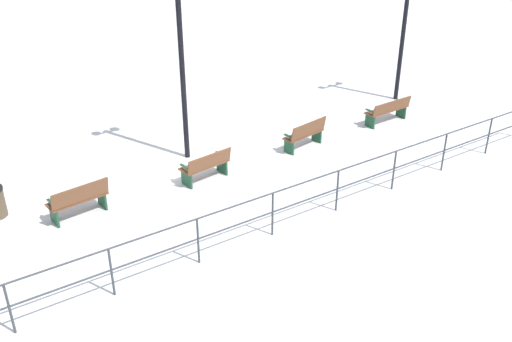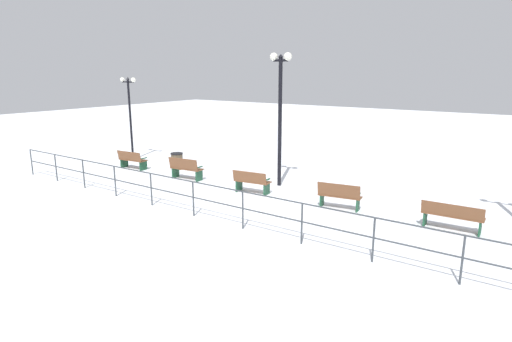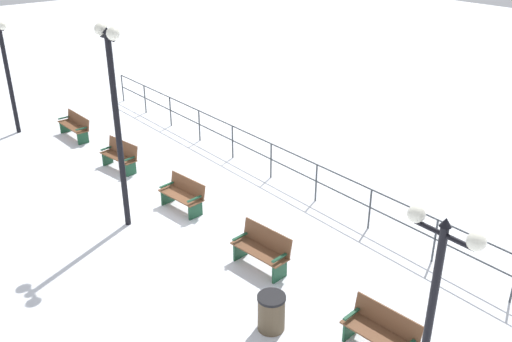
{
  "view_description": "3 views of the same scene",
  "coord_description": "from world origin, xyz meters",
  "px_view_note": "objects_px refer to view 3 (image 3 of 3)",
  "views": [
    {
      "loc": [
        -12.82,
        6.78,
        7.95
      ],
      "look_at": [
        -2.41,
        -0.12,
        1.29
      ],
      "focal_mm": 41.21,
      "sensor_mm": 36.0,
      "label": 1
    },
    {
      "loc": [
        -12.87,
        -9.15,
        4.58
      ],
      "look_at": [
        -1.24,
        -1.03,
        1.24
      ],
      "focal_mm": 29.83,
      "sensor_mm": 36.0,
      "label": 2
    },
    {
      "loc": [
        7.13,
        12.07,
        7.75
      ],
      "look_at": [
        -1.8,
        1.11,
        1.08
      ],
      "focal_mm": 39.55,
      "sensor_mm": 36.0,
      "label": 3
    }
  ],
  "objects_px": {
    "lamppost_middle": "(114,98)",
    "lamppost_far": "(431,309)",
    "bench_fifth": "(381,332)",
    "bench_nearest": "(75,125)",
    "bench_second": "(120,155)",
    "bench_third": "(183,194)",
    "lamppost_near": "(5,61)",
    "trash_bin": "(271,312)",
    "bench_fourth": "(262,249)"
  },
  "relations": [
    {
      "from": "lamppost_middle",
      "to": "lamppost_far",
      "type": "bearing_deg",
      "value": 90.0
    },
    {
      "from": "bench_fifth",
      "to": "bench_nearest",
      "type": "bearing_deg",
      "value": -95.31
    },
    {
      "from": "bench_second",
      "to": "bench_fifth",
      "type": "relative_size",
      "value": 1.01
    },
    {
      "from": "bench_nearest",
      "to": "bench_third",
      "type": "distance_m",
      "value": 7.1
    },
    {
      "from": "bench_nearest",
      "to": "bench_fifth",
      "type": "height_order",
      "value": "bench_fifth"
    },
    {
      "from": "bench_nearest",
      "to": "lamppost_middle",
      "type": "xyz_separation_m",
      "value": [
        1.47,
        6.86,
        3.05
      ]
    },
    {
      "from": "bench_nearest",
      "to": "lamppost_middle",
      "type": "bearing_deg",
      "value": 76.26
    },
    {
      "from": "bench_third",
      "to": "lamppost_near",
      "type": "height_order",
      "value": "lamppost_near"
    },
    {
      "from": "lamppost_far",
      "to": "trash_bin",
      "type": "relative_size",
      "value": 5.4
    },
    {
      "from": "lamppost_near",
      "to": "bench_second",
      "type": "bearing_deg",
      "value": 105.27
    },
    {
      "from": "bench_nearest",
      "to": "lamppost_far",
      "type": "bearing_deg",
      "value": 83.1
    },
    {
      "from": "bench_fourth",
      "to": "lamppost_near",
      "type": "xyz_separation_m",
      "value": [
        1.52,
        -12.56,
        2.21
      ]
    },
    {
      "from": "bench_fourth",
      "to": "bench_nearest",
      "type": "bearing_deg",
      "value": -95.87
    },
    {
      "from": "bench_fourth",
      "to": "lamppost_far",
      "type": "distance_m",
      "value": 6.06
    },
    {
      "from": "lamppost_middle",
      "to": "lamppost_far",
      "type": "distance_m",
      "value": 9.17
    },
    {
      "from": "lamppost_far",
      "to": "bench_second",
      "type": "bearing_deg",
      "value": -96.81
    },
    {
      "from": "bench_third",
      "to": "lamppost_near",
      "type": "bearing_deg",
      "value": -86.7
    },
    {
      "from": "bench_nearest",
      "to": "trash_bin",
      "type": "height_order",
      "value": "bench_nearest"
    },
    {
      "from": "lamppost_far",
      "to": "bench_third",
      "type": "bearing_deg",
      "value": -100.23
    },
    {
      "from": "bench_nearest",
      "to": "bench_second",
      "type": "relative_size",
      "value": 1.14
    },
    {
      "from": "lamppost_middle",
      "to": "lamppost_far",
      "type": "relative_size",
      "value": 1.23
    },
    {
      "from": "lamppost_middle",
      "to": "bench_fourth",
      "type": "bearing_deg",
      "value": 111.83
    },
    {
      "from": "bench_third",
      "to": "bench_fifth",
      "type": "relative_size",
      "value": 0.98
    },
    {
      "from": "bench_third",
      "to": "bench_second",
      "type": "bearing_deg",
      "value": -94.89
    },
    {
      "from": "bench_nearest",
      "to": "bench_fourth",
      "type": "height_order",
      "value": "bench_fourth"
    },
    {
      "from": "bench_third",
      "to": "trash_bin",
      "type": "distance_m",
      "value": 5.48
    },
    {
      "from": "bench_second",
      "to": "bench_fourth",
      "type": "xyz_separation_m",
      "value": [
        -0.03,
        7.11,
        0.01
      ]
    },
    {
      "from": "lamppost_near",
      "to": "trash_bin",
      "type": "bearing_deg",
      "value": 91.19
    },
    {
      "from": "bench_fifth",
      "to": "lamppost_middle",
      "type": "relative_size",
      "value": 0.28
    },
    {
      "from": "bench_fifth",
      "to": "lamppost_far",
      "type": "xyz_separation_m",
      "value": [
        1.49,
        1.79,
        2.44
      ]
    },
    {
      "from": "bench_second",
      "to": "trash_bin",
      "type": "height_order",
      "value": "bench_second"
    },
    {
      "from": "bench_nearest",
      "to": "trash_bin",
      "type": "xyz_separation_m",
      "value": [
        1.17,
        12.42,
        -0.07
      ]
    },
    {
      "from": "bench_second",
      "to": "bench_fifth",
      "type": "distance_m",
      "value": 10.67
    },
    {
      "from": "bench_fifth",
      "to": "lamppost_near",
      "type": "bearing_deg",
      "value": -90.12
    },
    {
      "from": "bench_third",
      "to": "bench_fourth",
      "type": "bearing_deg",
      "value": 81.78
    },
    {
      "from": "bench_fourth",
      "to": "bench_fifth",
      "type": "bearing_deg",
      "value": 83.42
    },
    {
      "from": "bench_second",
      "to": "bench_fourth",
      "type": "bearing_deg",
      "value": 81.07
    },
    {
      "from": "bench_fifth",
      "to": "trash_bin",
      "type": "xyz_separation_m",
      "value": [
        1.2,
        -1.79,
        -0.05
      ]
    },
    {
      "from": "lamppost_middle",
      "to": "lamppost_far",
      "type": "height_order",
      "value": "lamppost_middle"
    },
    {
      "from": "bench_second",
      "to": "bench_fourth",
      "type": "relative_size",
      "value": 0.99
    },
    {
      "from": "bench_nearest",
      "to": "lamppost_far",
      "type": "relative_size",
      "value": 0.4
    },
    {
      "from": "bench_second",
      "to": "lamppost_middle",
      "type": "bearing_deg",
      "value": 56.64
    },
    {
      "from": "bench_third",
      "to": "bench_fourth",
      "type": "height_order",
      "value": "bench_fourth"
    },
    {
      "from": "bench_fifth",
      "to": "bench_second",
      "type": "bearing_deg",
      "value": -95.38
    },
    {
      "from": "bench_third",
      "to": "trash_bin",
      "type": "bearing_deg",
      "value": 69.34
    },
    {
      "from": "bench_third",
      "to": "trash_bin",
      "type": "xyz_separation_m",
      "value": [
        1.31,
        5.32,
        -0.06
      ]
    },
    {
      "from": "bench_nearest",
      "to": "lamppost_far",
      "type": "xyz_separation_m",
      "value": [
        1.47,
        16.01,
        2.42
      ]
    },
    {
      "from": "bench_nearest",
      "to": "bench_third",
      "type": "relative_size",
      "value": 1.17
    },
    {
      "from": "bench_nearest",
      "to": "bench_fifth",
      "type": "relative_size",
      "value": 1.14
    },
    {
      "from": "bench_third",
      "to": "lamppost_middle",
      "type": "bearing_deg",
      "value": -15.39
    }
  ]
}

